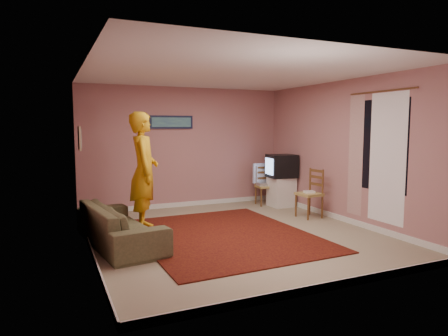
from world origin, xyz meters
name	(u,v)px	position (x,y,z in m)	size (l,w,h in m)	color
ground	(233,234)	(0.00, 0.00, 0.00)	(5.00, 5.00, 0.00)	gray
wall_back	(185,148)	(0.00, 2.50, 1.30)	(4.50, 0.02, 2.60)	#A4706C
wall_front	(335,171)	(0.00, -2.50, 1.30)	(4.50, 0.02, 2.60)	#A4706C
wall_left	(86,160)	(-2.25, 0.00, 1.30)	(0.02, 5.00, 2.60)	#A4706C
wall_right	(344,151)	(2.25, 0.00, 1.30)	(0.02, 5.00, 2.60)	#A4706C
ceiling	(233,73)	(0.00, 0.00, 2.60)	(4.50, 5.00, 0.02)	white
baseboard_back	(185,204)	(0.00, 2.49, 0.05)	(4.50, 0.02, 0.10)	silver
baseboard_front	(331,286)	(0.00, -2.49, 0.05)	(4.50, 0.02, 0.10)	silver
baseboard_left	(90,247)	(-2.24, 0.00, 0.05)	(0.02, 5.00, 0.10)	silver
baseboard_right	(341,218)	(2.24, 0.00, 0.05)	(0.02, 5.00, 0.10)	silver
window	(381,145)	(2.24, -0.90, 1.45)	(0.01, 1.10, 1.50)	black
curtain_sheer	(387,158)	(2.23, -1.05, 1.25)	(0.01, 0.75, 2.10)	white
curtain_floral	(356,156)	(2.21, -0.35, 1.25)	(0.01, 0.35, 2.10)	beige
curtain_rod	(381,91)	(2.20, -0.90, 2.32)	(0.02, 0.02, 1.40)	brown
picture_back	(171,122)	(-0.30, 2.47, 1.85)	(0.95, 0.04, 0.28)	#131835
picture_left	(80,138)	(-2.22, 1.60, 1.55)	(0.04, 0.38, 0.42)	#C6B388
area_rug	(223,235)	(-0.19, -0.02, 0.01)	(2.64, 3.30, 0.02)	black
tv_cabinet	(281,192)	(1.95, 1.64, 0.32)	(0.51, 0.46, 0.64)	silver
crt_tv	(281,166)	(1.94, 1.64, 0.90)	(0.65, 0.60, 0.50)	black
chair_a	(266,182)	(1.70, 1.91, 0.53)	(0.43, 0.41, 0.47)	tan
dvd_player	(265,184)	(1.70, 1.91, 0.48)	(0.37, 0.26, 0.06)	silver
blue_throw	(261,173)	(1.70, 2.10, 0.70)	(0.43, 0.05, 0.45)	#86A0DB
chair_b	(309,188)	(1.85, 0.49, 0.57)	(0.44, 0.46, 0.51)	tan
game_console	(309,192)	(1.85, 0.49, 0.50)	(0.19, 0.14, 0.04)	white
sofa	(120,225)	(-1.80, 0.15, 0.30)	(2.05, 0.80, 0.60)	brown
person	(144,171)	(-1.26, 0.85, 1.00)	(0.73, 0.48, 2.00)	gold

